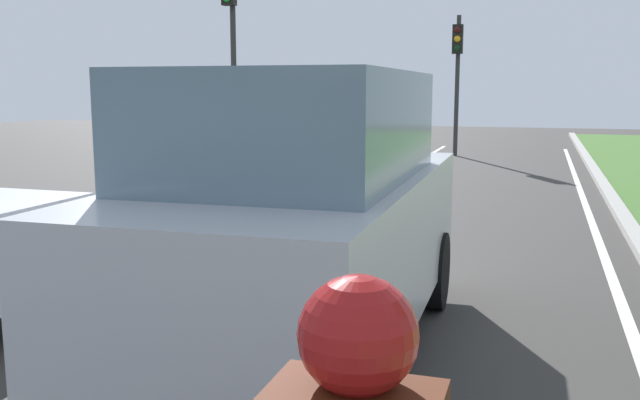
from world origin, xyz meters
name	(u,v)px	position (x,y,z in m)	size (l,w,h in m)	color
ground_plane	(353,227)	(0.00, 14.00, 0.00)	(60.00, 60.00, 0.00)	#383533
lane_line_center	(311,224)	(-0.70, 14.00, 0.00)	(0.12, 32.00, 0.01)	silver
lane_line_right_edge	(599,242)	(3.60, 14.00, 0.00)	(0.12, 32.00, 0.01)	silver
curb_right	(638,241)	(4.10, 14.00, 0.06)	(0.24, 48.00, 0.12)	#9E9B93
car_suv_ahead	(301,215)	(0.96, 8.75, 1.17)	(2.04, 4.53, 2.28)	#B7BABF
traffic_light_overhead_left	(231,30)	(-4.71, 19.82, 3.59)	(0.32, 0.50, 5.38)	#2D2D2D
traffic_light_far_median	(457,62)	(0.12, 26.24, 2.97)	(0.32, 0.50, 4.42)	#2D2D2D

